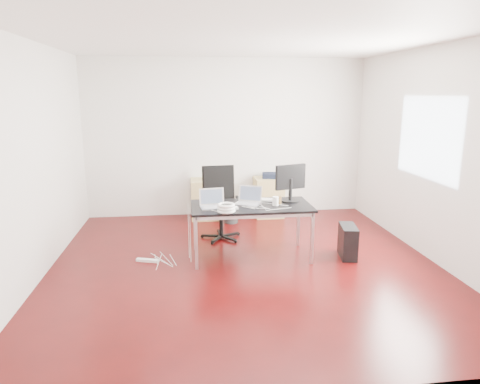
{
  "coord_description": "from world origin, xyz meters",
  "views": [
    {
      "loc": [
        -0.72,
        -5.18,
        2.19
      ],
      "look_at": [
        0.0,
        0.55,
        0.85
      ],
      "focal_mm": 32.0,
      "sensor_mm": 36.0,
      "label": 1
    }
  ],
  "objects": [
    {
      "name": "navy_garment",
      "position": [
        0.77,
        2.24,
        0.74
      ],
      "size": [
        0.34,
        0.29,
        0.09
      ],
      "primitive_type": "cube",
      "rotation": [
        0.0,
        0.0,
        -0.17
      ],
      "color": "black",
      "rests_on": "filing_cabinet_right"
    },
    {
      "name": "monitor",
      "position": [
        0.68,
        0.43,
        1.01
      ],
      "size": [
        0.44,
        0.26,
        0.51
      ],
      "rotation": [
        0.0,
        0.0,
        0.32
      ],
      "color": "black",
      "rests_on": "desk"
    },
    {
      "name": "filing_cabinet_left",
      "position": [
        -0.41,
        2.23,
        0.35
      ],
      "size": [
        0.5,
        0.5,
        0.7
      ],
      "primitive_type": "cube",
      "color": "tan",
      "rests_on": "ground"
    },
    {
      "name": "cup_white",
      "position": [
        0.43,
        0.22,
        0.79
      ],
      "size": [
        0.09,
        0.09,
        0.12
      ],
      "primitive_type": "cylinder",
      "rotation": [
        0.0,
        0.0,
        0.18
      ],
      "color": "white",
      "rests_on": "desk"
    },
    {
      "name": "power_adapter",
      "position": [
        -0.12,
        0.11,
        0.74
      ],
      "size": [
        0.08,
        0.08,
        0.03
      ],
      "primitive_type": "cube",
      "rotation": [
        0.0,
        0.0,
        0.16
      ],
      "color": "white",
      "rests_on": "desk"
    },
    {
      "name": "laptop_right",
      "position": [
        0.1,
        0.36,
        0.79
      ],
      "size": [
        0.41,
        0.38,
        0.23
      ],
      "rotation": [
        0.0,
        0.0,
        -0.49
      ],
      "color": "silver",
      "rests_on": "desk"
    },
    {
      "name": "cable_coil",
      "position": [
        -0.25,
        -0.02,
        0.78
      ],
      "size": [
        0.24,
        0.24,
        0.11
      ],
      "rotation": [
        0.0,
        0.0,
        0.09
      ],
      "color": "white",
      "rests_on": "desk"
    },
    {
      "name": "office_chair",
      "position": [
        -0.23,
        1.15,
        0.61
      ],
      "size": [
        0.51,
        0.53,
        1.08
      ],
      "rotation": [
        0.0,
        0.0,
        0.08
      ],
      "color": "black",
      "rests_on": "ground"
    },
    {
      "name": "keyboard",
      "position": [
        0.32,
        0.51,
        0.74
      ],
      "size": [
        0.46,
        0.25,
        0.02
      ],
      "primitive_type": "cube",
      "rotation": [
        0.0,
        0.0,
        -0.26
      ],
      "color": "white",
      "rests_on": "desk"
    },
    {
      "name": "power_strip",
      "position": [
        -1.28,
        0.27,
        0.02
      ],
      "size": [
        0.3,
        0.15,
        0.04
      ],
      "primitive_type": "cube",
      "rotation": [
        0.0,
        0.0,
        -0.32
      ],
      "color": "white",
      "rests_on": "ground"
    },
    {
      "name": "wastebasket",
      "position": [
        0.01,
        1.89,
        0.14
      ],
      "size": [
        0.28,
        0.28,
        0.28
      ],
      "primitive_type": "cylinder",
      "rotation": [
        0.0,
        0.0,
        -0.21
      ],
      "color": "black",
      "rests_on": "ground"
    },
    {
      "name": "desk",
      "position": [
        0.12,
        0.28,
        0.68
      ],
      "size": [
        1.6,
        0.8,
        0.73
      ],
      "color": "black",
      "rests_on": "ground"
    },
    {
      "name": "cup_brown",
      "position": [
        0.49,
        0.29,
        0.78
      ],
      "size": [
        0.09,
        0.09,
        0.1
      ],
      "primitive_type": "cylinder",
      "rotation": [
        0.0,
        0.0,
        0.2
      ],
      "color": "brown",
      "rests_on": "desk"
    },
    {
      "name": "room_shell",
      "position": [
        0.04,
        0.0,
        1.4
      ],
      "size": [
        5.0,
        5.0,
        5.0
      ],
      "color": "#360606",
      "rests_on": "ground"
    },
    {
      "name": "speaker",
      "position": [
        -0.41,
        2.23,
        0.79
      ],
      "size": [
        0.09,
        0.08,
        0.18
      ],
      "primitive_type": "cube",
      "rotation": [
        0.0,
        0.0,
        0.02
      ],
      "color": "#9E9E9E",
      "rests_on": "filing_cabinet_left"
    },
    {
      "name": "laptop_left",
      "position": [
        -0.4,
        0.24,
        0.79
      ],
      "size": [
        0.36,
        0.29,
        0.23
      ],
      "rotation": [
        0.0,
        0.0,
        0.13
      ],
      "color": "silver",
      "rests_on": "desk"
    },
    {
      "name": "filing_cabinet_right",
      "position": [
        0.73,
        2.23,
        0.35
      ],
      "size": [
        0.5,
        0.5,
        0.7
      ],
      "primitive_type": "cube",
      "color": "tan",
      "rests_on": "ground"
    },
    {
      "name": "pc_tower",
      "position": [
        1.43,
        0.11,
        0.22
      ],
      "size": [
        0.28,
        0.48,
        0.44
      ],
      "primitive_type": "cube",
      "rotation": [
        0.0,
        0.0,
        -0.18
      ],
      "color": "black",
      "rests_on": "ground"
    }
  ]
}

